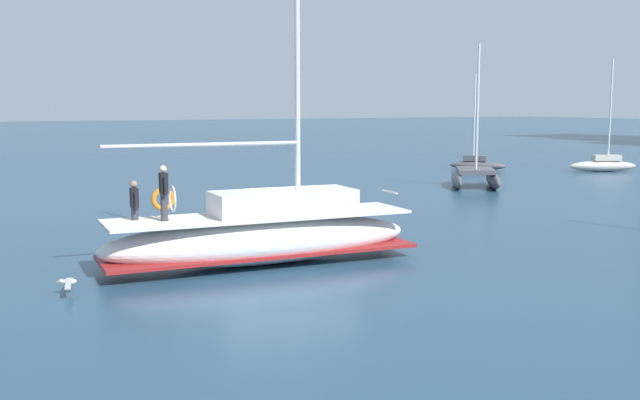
# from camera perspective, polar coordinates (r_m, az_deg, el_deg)

# --- Properties ---
(ground_plane) EXTENTS (400.00, 400.00, 0.00)m
(ground_plane) POSITION_cam_1_polar(r_m,az_deg,el_deg) (24.41, -3.51, -3.84)
(ground_plane) COLOR navy
(main_sailboat) EXTENTS (3.00, 9.73, 12.90)m
(main_sailboat) POSITION_cam_1_polar(r_m,az_deg,el_deg) (22.22, -4.39, -2.58)
(main_sailboat) COLOR silver
(main_sailboat) RESTS_ON ground
(moored_sloop_near) EXTENTS (3.02, 4.86, 7.87)m
(moored_sloop_near) POSITION_cam_1_polar(r_m,az_deg,el_deg) (56.33, 20.98, 2.61)
(moored_sloop_near) COLOR #B7B2A8
(moored_sloop_near) RESTS_ON ground
(moored_sloop_far) EXTENTS (5.92, 5.21, 8.12)m
(moored_sloop_far) POSITION_cam_1_polar(r_m,az_deg,el_deg) (43.49, 11.86, 1.78)
(moored_sloop_far) COLOR #4C4C51
(moored_sloop_far) RESTS_ON ground
(moored_cutter_right) EXTENTS (3.68, 3.37, 6.91)m
(moored_cutter_right) POSITION_cam_1_polar(r_m,az_deg,el_deg) (54.99, 12.00, 2.78)
(moored_cutter_right) COLOR #4C4C51
(moored_cutter_right) RESTS_ON ground
(seagull) EXTENTS (1.24, 0.49, 0.18)m
(seagull) POSITION_cam_1_polar(r_m,az_deg,el_deg) (19.71, -18.80, -5.96)
(seagull) COLOR silver
(seagull) RESTS_ON ground
(mooring_buoy) EXTENTS (0.65, 0.65, 0.92)m
(mooring_buoy) POSITION_cam_1_polar(r_m,az_deg,el_deg) (27.94, -7.92, -2.06)
(mooring_buoy) COLOR silver
(mooring_buoy) RESTS_ON ground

